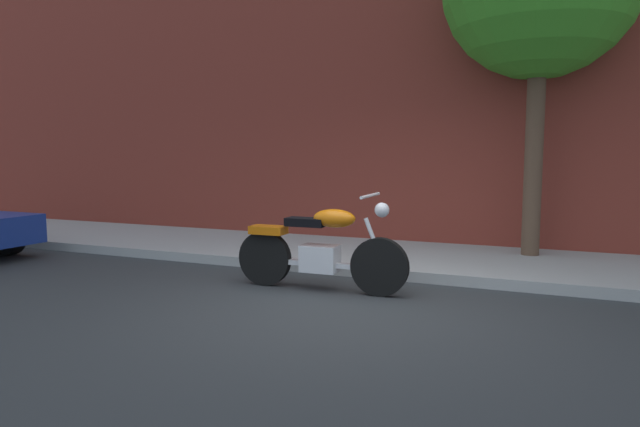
# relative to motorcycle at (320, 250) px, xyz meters

# --- Properties ---
(ground_plane) EXTENTS (60.00, 60.00, 0.00)m
(ground_plane) POSITION_rel_motorcycle_xyz_m (0.53, -0.58, -0.49)
(ground_plane) COLOR #303335
(sidewalk) EXTENTS (22.33, 2.46, 0.14)m
(sidewalk) POSITION_rel_motorcycle_xyz_m (0.53, 2.05, -0.42)
(sidewalk) COLOR #A2A2A2
(sidewalk) RESTS_ON ground
(motorcycle) EXTENTS (2.15, 0.70, 1.18)m
(motorcycle) POSITION_rel_motorcycle_xyz_m (0.00, 0.00, 0.00)
(motorcycle) COLOR black
(motorcycle) RESTS_ON ground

